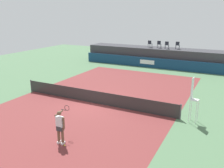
% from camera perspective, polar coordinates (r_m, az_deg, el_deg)
% --- Properties ---
extents(ground_plane, '(48.00, 48.00, 0.00)m').
position_cam_1_polar(ground_plane, '(20.28, 0.20, -1.84)').
color(ground_plane, '#4C704C').
extents(court_inner, '(12.00, 22.00, 0.00)m').
position_cam_1_polar(court_inner, '(17.81, -4.17, -4.53)').
color(court_inner, maroon).
rests_on(court_inner, ground).
extents(sponsor_wall, '(18.00, 0.22, 1.20)m').
position_cam_1_polar(sponsor_wall, '(29.59, 9.44, 4.97)').
color(sponsor_wall, navy).
rests_on(sponsor_wall, ground).
extents(spectator_platform, '(18.00, 2.80, 2.20)m').
position_cam_1_polar(spectator_platform, '(31.19, 10.51, 6.44)').
color(spectator_platform, '#38383D').
rests_on(spectator_platform, ground).
extents(spectator_chair_far_left, '(0.47, 0.47, 0.89)m').
position_cam_1_polar(spectator_chair_far_left, '(31.00, 8.98, 9.43)').
color(spectator_chair_far_left, '#1E232D').
rests_on(spectator_chair_far_left, spectator_platform).
extents(spectator_chair_left, '(0.46, 0.46, 0.89)m').
position_cam_1_polar(spectator_chair_left, '(30.82, 11.10, 9.29)').
color(spectator_chair_left, '#1E232D').
rests_on(spectator_chair_left, spectator_platform).
extents(spectator_chair_center, '(0.48, 0.48, 0.89)m').
position_cam_1_polar(spectator_chair_center, '(30.29, 12.87, 9.06)').
color(spectator_chair_center, '#1E232D').
rests_on(spectator_chair_center, spectator_platform).
extents(spectator_chair_right, '(0.48, 0.48, 0.89)m').
position_cam_1_polar(spectator_chair_right, '(30.41, 15.26, 8.93)').
color(spectator_chair_right, '#1E232D').
rests_on(spectator_chair_right, spectator_platform).
extents(umpire_chair, '(0.49, 0.49, 2.76)m').
position_cam_1_polar(umpire_chair, '(15.10, 18.66, -2.89)').
color(umpire_chair, white).
rests_on(umpire_chair, ground).
extents(tennis_net, '(12.40, 0.02, 0.95)m').
position_cam_1_polar(tennis_net, '(17.65, -4.20, -3.09)').
color(tennis_net, '#2D2D2D').
rests_on(tennis_net, ground).
extents(net_post_near, '(0.10, 0.10, 1.00)m').
position_cam_1_polar(net_post_near, '(21.38, -18.59, -0.36)').
color(net_post_near, '#4C4C51').
rests_on(net_post_near, ground).
extents(net_post_far, '(0.10, 0.10, 1.00)m').
position_cam_1_polar(net_post_far, '(15.55, 15.90, -6.36)').
color(net_post_far, '#4C4C51').
rests_on(net_post_far, ground).
extents(tennis_player, '(0.71, 1.12, 1.77)m').
position_cam_1_polar(tennis_player, '(12.45, -12.14, -9.65)').
color(tennis_player, white).
rests_on(tennis_player, court_inner).
extents(tennis_ball, '(0.07, 0.07, 0.07)m').
position_cam_1_polar(tennis_ball, '(12.59, -11.16, -14.04)').
color(tennis_ball, '#D8EA33').
rests_on(tennis_ball, court_inner).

